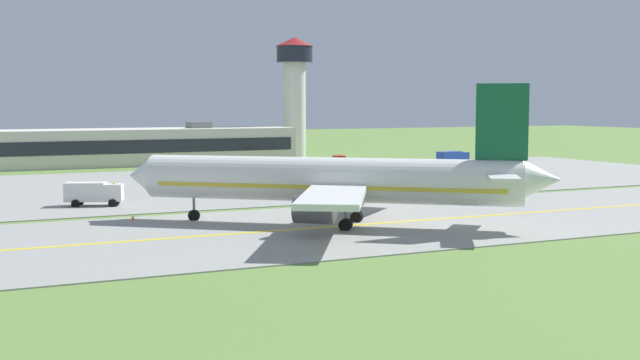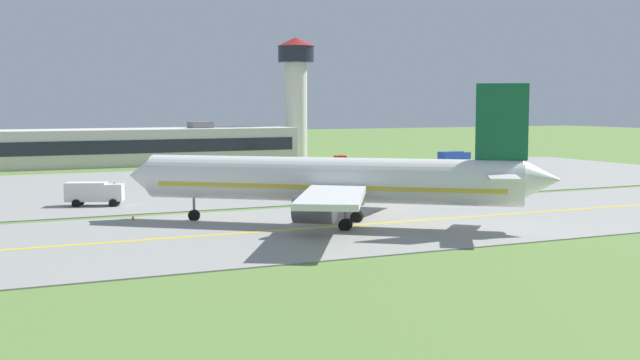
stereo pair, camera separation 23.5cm
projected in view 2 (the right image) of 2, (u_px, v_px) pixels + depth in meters
The scene contains 11 objects.
ground_plane at pixel (352, 226), 74.74m from camera, with size 500.00×500.00×0.00m, color olive.
taxiway_strip at pixel (352, 226), 74.74m from camera, with size 240.00×28.00×0.10m, color gray.
apron_pad at pixel (276, 182), 116.78m from camera, with size 140.00×52.00×0.10m, color gray.
taxiway_centreline at pixel (352, 225), 74.73m from camera, with size 220.00×0.60×0.01m, color yellow.
airplane_lead at pixel (335, 181), 74.47m from camera, with size 33.19×29.38×12.70m.
service_truck_fuel at pixel (94, 192), 88.97m from camera, with size 6.33×4.09×2.60m.
service_truck_catering at pixel (348, 163), 137.36m from camera, with size 6.70×3.54×2.59m.
service_truck_pushback at pixel (454, 157), 145.48m from camera, with size 6.23×3.00×2.60m.
terminal_building at pixel (141, 146), 149.75m from camera, with size 56.30×12.80×7.61m.
control_tower at pixel (296, 85), 167.01m from camera, with size 7.60×7.60×24.10m.
traffic_cone_near_edge at pixel (133, 218), 78.03m from camera, with size 0.44×0.44×0.60m, color orange.
Camera 2 is at (-34.42, -65.61, 11.07)m, focal length 46.80 mm.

